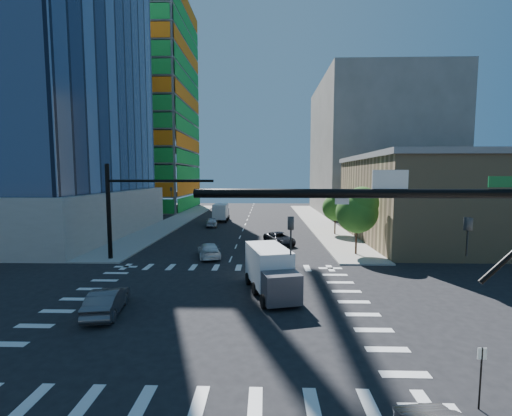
{
  "coord_description": "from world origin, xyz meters",
  "views": [
    {
      "loc": [
        3.34,
        -20.27,
        7.99
      ],
      "look_at": [
        2.56,
        8.0,
        5.35
      ],
      "focal_mm": 24.0,
      "sensor_mm": 36.0,
      "label": 1
    }
  ],
  "objects": [
    {
      "name": "road_markings",
      "position": [
        0.0,
        0.0,
        0.01
      ],
      "size": [
        20.0,
        20.0,
        0.01
      ],
      "primitive_type": "cube",
      "color": "silver",
      "rests_on": "ground"
    },
    {
      "name": "box_truck_far",
      "position": [
        -4.56,
        40.26,
        1.36
      ],
      "size": [
        2.53,
        5.87,
        3.07
      ],
      "rotation": [
        0.0,
        0.0,
        3.15
      ],
      "color": "black",
      "rests_on": "ground"
    },
    {
      "name": "ground",
      "position": [
        0.0,
        0.0,
        0.0
      ],
      "size": [
        160.0,
        160.0,
        0.0
      ],
      "primitive_type": "plane",
      "color": "black",
      "rests_on": "ground"
    },
    {
      "name": "car_sb_mid",
      "position": [
        -5.16,
        33.18,
        0.73
      ],
      "size": [
        2.27,
        4.47,
        1.46
      ],
      "primitive_type": "imported",
      "rotation": [
        0.0,
        0.0,
        3.27
      ],
      "color": "#BBBBC3",
      "rests_on": "ground"
    },
    {
      "name": "box_truck_near",
      "position": [
        3.78,
        2.22,
        1.36
      ],
      "size": [
        3.88,
        6.32,
        3.08
      ],
      "rotation": [
        0.0,
        0.0,
        0.25
      ],
      "color": "black",
      "rests_on": "ground"
    },
    {
      "name": "sidewalk_ne",
      "position": [
        12.5,
        40.0,
        0.07
      ],
      "size": [
        5.0,
        60.0,
        0.15
      ],
      "primitive_type": "cube",
      "color": "#9C9A93",
      "rests_on": "ground"
    },
    {
      "name": "commercial_building",
      "position": [
        25.0,
        22.0,
        5.31
      ],
      "size": [
        20.5,
        22.5,
        10.6
      ],
      "color": "#A0875D",
      "rests_on": "ground"
    },
    {
      "name": "car_nb_far",
      "position": [
        4.99,
        19.24,
        0.72
      ],
      "size": [
        4.09,
        5.66,
        1.43
      ],
      "primitive_type": "imported",
      "rotation": [
        0.0,
        0.0,
        0.37
      ],
      "color": "black",
      "rests_on": "ground"
    },
    {
      "name": "tree_north",
      "position": [
        12.93,
        25.9,
        3.99
      ],
      "size": [
        3.54,
        3.52,
        5.78
      ],
      "color": "#382316",
      "rests_on": "sidewalk_ne"
    },
    {
      "name": "car_sb_near",
      "position": [
        -2.24,
        12.75,
        0.71
      ],
      "size": [
        3.16,
        5.24,
        1.42
      ],
      "primitive_type": "imported",
      "rotation": [
        0.0,
        0.0,
        3.4
      ],
      "color": "white",
      "rests_on": "ground"
    },
    {
      "name": "tree_south",
      "position": [
        12.63,
        13.9,
        4.69
      ],
      "size": [
        4.16,
        4.16,
        6.82
      ],
      "color": "#382316",
      "rests_on": "sidewalk_ne"
    },
    {
      "name": "no_parking_sign",
      "position": [
        10.7,
        -9.0,
        1.38
      ],
      "size": [
        0.3,
        0.06,
        2.2
      ],
      "color": "black",
      "rests_on": "ground"
    },
    {
      "name": "car_sb_cross",
      "position": [
        -5.88,
        -1.21,
        0.75
      ],
      "size": [
        2.29,
        4.74,
        1.5
      ],
      "primitive_type": "imported",
      "rotation": [
        0.0,
        0.0,
        3.3
      ],
      "color": "#4D4D52",
      "rests_on": "ground"
    },
    {
      "name": "bg_building_ne",
      "position": [
        27.0,
        55.0,
        14.0
      ],
      "size": [
        24.0,
        30.0,
        28.0
      ],
      "primitive_type": "cube",
      "color": "#68645D",
      "rests_on": "ground"
    },
    {
      "name": "sidewalk_nw",
      "position": [
        -12.5,
        40.0,
        0.07
      ],
      "size": [
        5.0,
        60.0,
        0.15
      ],
      "primitive_type": "cube",
      "color": "#9C9A93",
      "rests_on": "ground"
    },
    {
      "name": "construction_building",
      "position": [
        -27.41,
        61.93,
        24.61
      ],
      "size": [
        25.16,
        34.5,
        70.6
      ],
      "color": "slate",
      "rests_on": "ground"
    },
    {
      "name": "signal_mast_nw",
      "position": [
        -10.0,
        11.5,
        5.49
      ],
      "size": [
        10.2,
        0.4,
        9.0
      ],
      "color": "black",
      "rests_on": "sidewalk_nw"
    }
  ]
}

